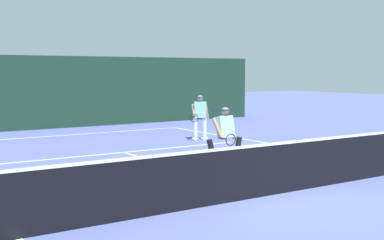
{
  "coord_description": "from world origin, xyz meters",
  "views": [
    {
      "loc": [
        -7.06,
        -7.62,
        2.43
      ],
      "look_at": [
        1.55,
        5.19,
        1.0
      ],
      "focal_mm": 49.7,
      "sensor_mm": 36.0,
      "label": 1
    }
  ],
  "objects": [
    {
      "name": "court_line_centre",
      "position": [
        0.0,
        3.2,
        0.0
      ],
      "size": [
        0.1,
        6.4,
        0.01
      ],
      "primitive_type": "cube",
      "color": "white",
      "rests_on": "ground_plane"
    },
    {
      "name": "court_line_sideline_left",
      "position": [
        -4.96,
        0.0,
        0.0
      ],
      "size": [
        0.1,
        23.27,
        0.01
      ],
      "primitive_type": "cube",
      "color": "white",
      "rests_on": "ground_plane"
    },
    {
      "name": "tennis_net",
      "position": [
        0.0,
        0.0,
        0.53
      ],
      "size": [
        10.87,
        0.09,
        1.1
      ],
      "color": "#1E4723",
      "rests_on": "ground_plane"
    },
    {
      "name": "court_line_baseline_far",
      "position": [
        0.0,
        11.63,
        0.0
      ],
      "size": [
        9.92,
        0.1,
        0.01
      ],
      "primitive_type": "cube",
      "color": "white",
      "rests_on": "ground_plane"
    },
    {
      "name": "player_near",
      "position": [
        0.88,
        2.72,
        0.85
      ],
      "size": [
        1.06,
        0.83,
        1.55
      ],
      "rotation": [
        0.0,
        0.0,
        3.12
      ],
      "color": "black",
      "rests_on": "ground_plane"
    },
    {
      "name": "player_far",
      "position": [
        3.53,
        7.64,
        0.87
      ],
      "size": [
        0.97,
        0.84,
        1.58
      ],
      "rotation": [
        0.0,
        0.0,
        2.65
      ],
      "color": "silver",
      "rests_on": "ground_plane"
    },
    {
      "name": "ground_plane",
      "position": [
        0.0,
        0.0,
        0.0
      ],
      "size": [
        80.0,
        80.0,
        0.0
      ],
      "primitive_type": "plane",
      "color": "#5660A4"
    },
    {
      "name": "back_fence_windscreen",
      "position": [
        0.0,
        14.18,
        1.53
      ],
      "size": [
        21.84,
        0.12,
        3.07
      ],
      "primitive_type": "cube",
      "color": "#193427",
      "rests_on": "ground_plane"
    },
    {
      "name": "court_line_service",
      "position": [
        0.0,
        6.57,
        0.0
      ],
      "size": [
        8.09,
        0.1,
        0.01
      ],
      "primitive_type": "cube",
      "color": "white",
      "rests_on": "ground_plane"
    },
    {
      "name": "tennis_ball",
      "position": [
        3.53,
        4.05,
        0.03
      ],
      "size": [
        0.07,
        0.07,
        0.07
      ],
      "primitive_type": "sphere",
      "color": "#D1E033",
      "rests_on": "ground_plane"
    }
  ]
}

